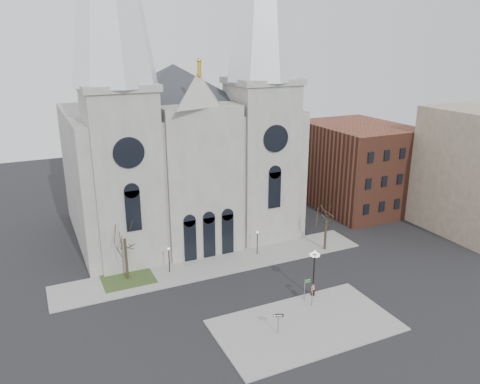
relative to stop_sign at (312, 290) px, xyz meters
name	(u,v)px	position (x,y,z in m)	size (l,w,h in m)	color
ground	(256,308)	(-5.54, 2.25, -1.93)	(160.00, 160.00, 0.00)	black
sidewalk_near	(305,325)	(-2.54, -2.75, -1.86)	(18.00, 10.00, 0.14)	gray
sidewalk_far	(217,265)	(-5.54, 13.25, -1.86)	(40.00, 6.00, 0.14)	gray
grass_patch	(128,279)	(-16.54, 14.25, -1.84)	(6.00, 5.00, 0.18)	#354E21
cathedral	(182,107)	(-5.54, 25.11, 16.55)	(33.00, 26.66, 54.00)	gray
bg_building_brick	(356,166)	(24.46, 24.25, 5.07)	(14.00, 18.00, 14.00)	brown
bg_building_tan	(473,172)	(32.46, 8.25, 7.07)	(10.00, 14.00, 18.00)	gray
tree_left	(124,236)	(-16.54, 14.25, 3.65)	(3.20, 3.20, 7.50)	black
tree_right	(326,219)	(9.46, 11.25, 2.54)	(3.20, 3.20, 6.00)	black
ped_lamp_left	(169,256)	(-11.54, 13.75, 0.40)	(0.32, 0.32, 3.26)	black
ped_lamp_right	(257,239)	(0.46, 13.75, 0.40)	(0.32, 0.32, 3.26)	black
stop_sign	(312,290)	(0.00, 0.00, 0.00)	(0.88, 0.27, 2.51)	slate
globe_lamp	(314,267)	(1.27, 1.75, 1.62)	(1.33, 1.33, 5.44)	black
one_way_sign	(278,320)	(-5.75, -2.85, -0.27)	(0.93, 0.42, 2.27)	slate
street_name_sign	(305,288)	(-0.03, 1.33, -0.34)	(0.80, 0.13, 2.49)	slate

